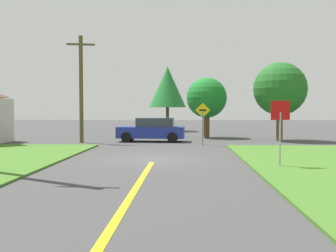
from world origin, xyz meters
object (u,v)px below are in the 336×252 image
Objects in this scene: stop_sign at (280,121)px; direction_sign at (203,119)px; car_approaching_junction at (152,130)px; oak_tree_right at (167,87)px; pine_tree_center at (280,89)px; utility_pole_mid at (81,87)px; oak_tree_left at (207,98)px.

direction_sign is (-2.51, 8.88, -0.16)m from stop_sign.
car_approaching_junction is 0.71× the size of oak_tree_right.
utility_pole_mid is at bearing -170.36° from pine_tree_center.
oak_tree_left is (-1.92, 15.18, 1.30)m from stop_sign.
direction_sign is 0.40× the size of oak_tree_right.
utility_pole_mid reaches higher than oak_tree_left.
utility_pole_mid is at bearing -150.21° from oak_tree_left.
oak_tree_right reaches higher than stop_sign.
utility_pole_mid is 2.69× the size of direction_sign.
utility_pole_mid reaches higher than car_approaching_junction.
oak_tree_left is at bearing -68.41° from oak_tree_right.
utility_pole_mid reaches higher than pine_tree_center.
utility_pole_mid reaches higher than oak_tree_right.
pine_tree_center is 14.09m from oak_tree_right.
pine_tree_center is at bearing -53.27° from oak_tree_right.
oak_tree_left is 5.62m from pine_tree_center.
stop_sign is at bearing -77.34° from oak_tree_right.
oak_tree_left is at bearing -89.12° from stop_sign.
oak_tree_right is (-3.44, 8.69, 1.34)m from oak_tree_left.
car_approaching_junction is 0.99× the size of oak_tree_left.
utility_pole_mid is 9.81m from oak_tree_left.
oak_tree_left is 0.72× the size of oak_tree_right.
direction_sign is 0.56× the size of oak_tree_left.
pine_tree_center is (8.89, 1.21, 2.82)m from car_approaching_junction.
pine_tree_center reaches higher than car_approaching_junction.
direction_sign is at bearing 145.74° from car_approaching_junction.
stop_sign is 0.36× the size of utility_pole_mid.
utility_pole_mid reaches higher than direction_sign.
oak_tree_left is 9.45m from oak_tree_right.
direction_sign is (7.91, -1.43, -2.03)m from utility_pole_mid.
oak_tree_left reaches higher than direction_sign.
utility_pole_mid is 14.49m from oak_tree_right.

